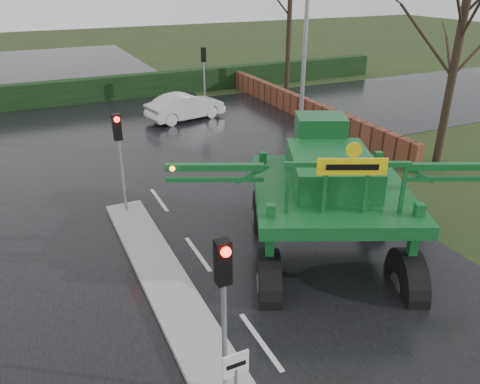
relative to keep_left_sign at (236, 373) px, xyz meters
name	(u,v)px	position (x,y,z in m)	size (l,w,h in m)	color
ground	(260,342)	(1.30, 1.50, -1.06)	(140.00, 140.00, 0.00)	black
road_main	(145,181)	(1.30, 11.50, -1.05)	(14.00, 80.00, 0.02)	black
road_cross	(114,138)	(1.30, 17.50, -1.05)	(80.00, 12.00, 0.02)	black
median_island	(165,281)	(0.00, 4.50, -0.97)	(1.20, 10.00, 0.16)	gray
hedge_row	(87,90)	(1.30, 25.50, -0.31)	(44.00, 0.90, 1.50)	black
brick_wall	(293,104)	(11.80, 17.50, -0.46)	(0.40, 20.00, 1.20)	#592D1E
keep_left_sign	(236,373)	(0.00, 0.00, 0.00)	(0.50, 0.07, 1.35)	gray
traffic_signal_near	(224,287)	(0.00, 0.49, 1.53)	(0.26, 0.33, 3.52)	gray
traffic_signal_mid	(119,142)	(0.00, 8.99, 1.53)	(0.26, 0.33, 3.52)	gray
traffic_signal_far	(204,63)	(7.80, 21.51, 1.53)	(0.26, 0.33, 3.52)	gray
street_light_right	(301,11)	(9.49, 13.50, 4.93)	(3.85, 0.30, 10.00)	gray
tree_right_near	(459,41)	(12.80, 7.50, 4.14)	(5.60, 5.60, 9.64)	black
crop_sprayer	(270,201)	(2.54, 3.45, 1.36)	(8.36, 6.93, 5.10)	black
white_sedan	(186,120)	(5.67, 19.00, -1.06)	(1.56, 4.46, 1.47)	silver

